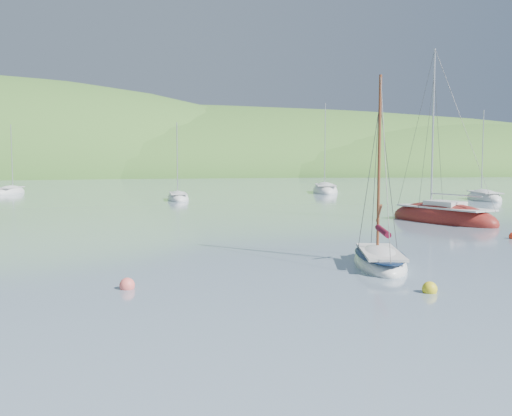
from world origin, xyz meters
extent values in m
plane|color=slate|center=(0.00, 0.00, 0.00)|extent=(700.00, 700.00, 0.00)
ellipsoid|color=#3E6B28|center=(0.00, 170.00, 0.00)|extent=(440.00, 110.00, 44.00)
ellipsoid|color=#3E6B28|center=(90.00, 160.00, 0.00)|extent=(240.00, 100.00, 34.00)
ellipsoid|color=silver|center=(3.20, 2.46, 0.09)|extent=(3.36, 5.69, 1.31)
cube|color=beige|center=(3.17, 2.36, 0.57)|extent=(2.56, 4.42, 0.10)
cylinder|color=brown|center=(3.38, 3.08, 4.10)|extent=(0.12, 0.12, 7.14)
ellipsoid|color=#0A1A37|center=(3.20, 2.46, 0.47)|extent=(3.31, 5.63, 0.22)
cylinder|color=#590C1F|center=(3.02, 1.85, 1.48)|extent=(0.94, 2.54, 0.24)
ellipsoid|color=maroon|center=(14.32, 16.72, 0.17)|extent=(5.64, 9.23, 2.41)
cube|color=beige|center=(14.38, 16.56, 1.01)|extent=(4.30, 7.17, 0.10)
cylinder|color=#B6B7BB|center=(13.99, 17.71, 6.43)|extent=(0.12, 0.12, 10.91)
cube|color=beige|center=(14.38, 16.56, 1.25)|extent=(2.33, 2.84, 0.42)
cylinder|color=#B6B7BB|center=(14.66, 15.73, 1.92)|extent=(1.43, 4.00, 0.09)
ellipsoid|color=silver|center=(-1.74, 42.66, 0.12)|extent=(2.38, 6.38, 1.73)
cube|color=beige|center=(-1.74, 42.53, 0.74)|extent=(1.78, 4.98, 0.10)
cylinder|color=#B6B7BB|center=(-1.72, 43.42, 4.50)|extent=(0.12, 0.12, 7.60)
ellipsoid|color=silver|center=(18.34, 52.74, 0.17)|extent=(5.37, 9.51, 2.44)
cube|color=beige|center=(18.29, 52.57, 1.03)|extent=(4.08, 7.39, 0.10)
cylinder|color=#B6B7BB|center=(18.62, 53.78, 6.39)|extent=(0.12, 0.12, 10.80)
ellipsoid|color=silver|center=(-21.83, 59.27, 0.13)|extent=(3.84, 7.11, 1.84)
cube|color=beige|center=(-21.86, 59.14, 0.79)|extent=(2.92, 5.52, 0.10)
cylinder|color=#B6B7BB|center=(-21.65, 60.06, 4.79)|extent=(0.12, 0.12, 8.09)
ellipsoid|color=silver|center=(30.39, 35.79, 0.14)|extent=(4.32, 7.78, 2.01)
cube|color=beige|center=(30.36, 35.65, 0.85)|extent=(3.28, 6.04, 0.10)
cylinder|color=#B6B7BB|center=(30.61, 36.65, 5.23)|extent=(0.12, 0.12, 8.84)
sphere|color=yellow|center=(2.76, -2.28, 0.12)|extent=(0.49, 0.49, 0.49)
sphere|color=#FF675E|center=(-6.71, 0.32, 0.12)|extent=(0.50, 0.50, 0.50)
camera|label=1|loc=(-6.48, -18.63, 4.21)|focal=40.00mm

